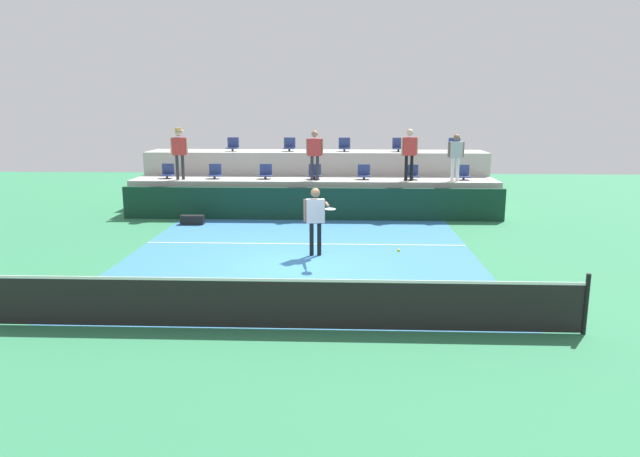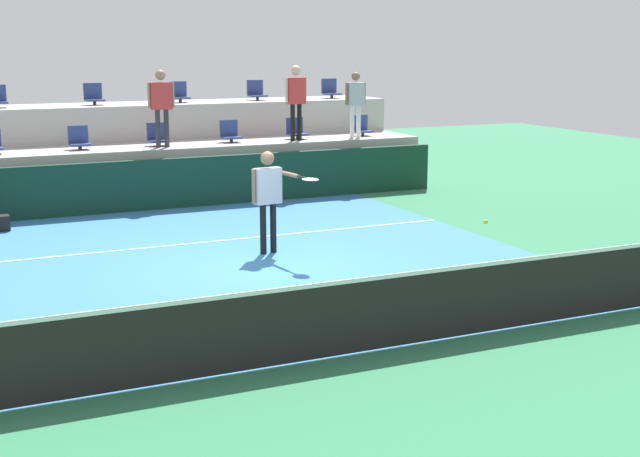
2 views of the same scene
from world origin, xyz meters
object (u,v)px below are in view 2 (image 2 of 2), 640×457
at_px(stadium_chair_lower_mid_right, 230,133).
at_px(spectator_leaning_on_rail, 356,99).
at_px(stadium_chair_upper_far_right, 330,90).
at_px(spectator_in_white, 161,101).
at_px(tennis_player, 269,191).
at_px(tennis_ball, 485,222).
at_px(stadium_chair_lower_mid_left, 79,140).
at_px(stadium_chair_upper_right, 256,92).
at_px(stadium_chair_lower_center, 157,136).
at_px(stadium_chair_lower_right, 296,130).
at_px(stadium_chair_lower_far_right, 361,127).
at_px(spectator_in_grey, 296,95).
at_px(stadium_chair_upper_mid_left, 94,96).
at_px(stadium_chair_upper_mid_right, 179,94).

xyz_separation_m(stadium_chair_lower_mid_right, spectator_leaning_on_rail, (3.15, -0.38, 0.75)).
distance_m(stadium_chair_upper_far_right, spectator_in_white, 5.68).
relative_size(tennis_player, tennis_ball, 26.07).
distance_m(stadium_chair_lower_mid_left, stadium_chair_upper_right, 5.28).
bearing_deg(stadium_chair_lower_center, spectator_in_white, -87.06).
relative_size(stadium_chair_upper_far_right, tennis_player, 0.29).
xyz_separation_m(stadium_chair_lower_center, stadium_chair_lower_right, (3.47, 0.00, 0.00)).
bearing_deg(stadium_chair_lower_mid_left, stadium_chair_lower_right, 0.00).
height_order(stadium_chair_lower_mid_left, stadium_chair_lower_right, same).
relative_size(stadium_chair_lower_far_right, tennis_player, 0.29).
bearing_deg(stadium_chair_lower_center, spectator_in_grey, -6.62).
xyz_separation_m(stadium_chair_lower_far_right, stadium_chair_upper_mid_left, (-6.34, 1.80, 0.85)).
bearing_deg(stadium_chair_upper_far_right, spectator_in_grey, -131.85).
xyz_separation_m(stadium_chair_upper_mid_left, spectator_in_grey, (4.37, -2.18, 0.03)).
relative_size(stadium_chair_lower_mid_right, stadium_chair_lower_far_right, 1.00).
distance_m(stadium_chair_lower_mid_right, spectator_leaning_on_rail, 3.26).
xyz_separation_m(stadium_chair_upper_mid_right, spectator_in_grey, (2.25, -2.18, 0.03)).
xyz_separation_m(stadium_chair_lower_center, stadium_chair_upper_far_right, (5.26, 1.80, 0.85)).
height_order(stadium_chair_lower_center, stadium_chair_lower_mid_right, same).
distance_m(stadium_chair_upper_mid_right, stadium_chair_upper_far_right, 4.21).
distance_m(stadium_chair_upper_mid_left, tennis_player, 8.14).
height_order(stadium_chair_lower_far_right, stadium_chair_upper_mid_right, stadium_chair_upper_mid_right).
bearing_deg(spectator_leaning_on_rail, stadium_chair_lower_right, 165.06).
xyz_separation_m(stadium_chair_lower_right, stadium_chair_lower_far_right, (1.81, 0.00, 0.00)).
bearing_deg(stadium_chair_upper_right, tennis_ball, -94.95).
bearing_deg(stadium_chair_upper_right, tennis_player, -109.37).
height_order(stadium_chair_lower_mid_left, spectator_in_white, spectator_in_white).
distance_m(stadium_chair_lower_center, spectator_leaning_on_rail, 4.98).
distance_m(stadium_chair_upper_mid_right, tennis_ball, 11.82).
distance_m(stadium_chair_lower_center, stadium_chair_lower_mid_right, 1.76).
xyz_separation_m(spectator_in_white, spectator_in_grey, (3.29, -0.00, 0.05)).
bearing_deg(spectator_in_white, stadium_chair_upper_mid_right, 64.63).
xyz_separation_m(stadium_chair_lower_right, spectator_in_grey, (-0.16, -0.38, 0.88)).
bearing_deg(stadium_chair_upper_right, stadium_chair_upper_far_right, 0.00).
relative_size(stadium_chair_lower_center, tennis_player, 0.29).
relative_size(stadium_chair_lower_mid_left, tennis_player, 0.29).
xyz_separation_m(spectator_in_white, spectator_leaning_on_rail, (4.89, 0.00, -0.08)).
height_order(stadium_chair_lower_center, tennis_ball, stadium_chair_lower_center).
xyz_separation_m(stadium_chair_lower_mid_left, stadium_chair_lower_center, (1.77, 0.00, 0.00)).
bearing_deg(stadium_chair_lower_mid_left, spectator_in_grey, -4.33).
height_order(stadium_chair_lower_center, stadium_chair_lower_right, same).
bearing_deg(stadium_chair_upper_far_right, tennis_ball, -105.09).
bearing_deg(stadium_chair_lower_right, spectator_in_white, -173.65).
height_order(stadium_chair_lower_center, spectator_in_white, spectator_in_white).
bearing_deg(stadium_chair_lower_far_right, stadium_chair_upper_mid_right, 156.90).
relative_size(stadium_chair_upper_mid_left, tennis_player, 0.29).
xyz_separation_m(tennis_player, tennis_ball, (1.77, -3.78, 0.01)).
bearing_deg(tennis_ball, spectator_leaning_on_rail, 73.60).
relative_size(stadium_chair_lower_mid_left, tennis_ball, 7.65).
distance_m(stadium_chair_lower_mid_left, stadium_chair_upper_far_right, 7.30).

